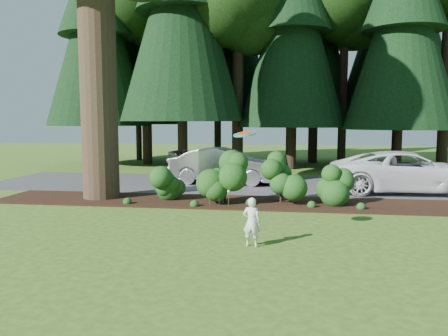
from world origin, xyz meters
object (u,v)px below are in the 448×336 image
object	(u,v)px
car_white_suv	(407,172)
frisbee	(245,134)
car_silver_wagon	(224,166)
child	(252,222)
car_dark_suv	(226,166)

from	to	relation	value
car_white_suv	frisbee	size ratio (longest dim) A/B	10.80
car_silver_wagon	car_white_suv	xyz separation A→B (m)	(7.13, -1.39, 0.01)
car_white_suv	car_silver_wagon	bearing A→B (deg)	76.80
child	frisbee	distance (m)	1.91
child	frisbee	size ratio (longest dim) A/B	2.07
car_silver_wagon	car_dark_suv	distance (m)	0.60
car_silver_wagon	car_dark_suv	xyz separation A→B (m)	(-0.01, 0.59, -0.07)
car_white_suv	frisbee	bearing A→B (deg)	142.13
car_white_suv	child	size ratio (longest dim) A/B	5.23
car_white_suv	car_dark_suv	distance (m)	7.41
car_white_suv	frisbee	xyz separation A→B (m)	(-5.39, -7.50, 1.60)
car_dark_suv	car_silver_wagon	bearing A→B (deg)	-171.50
car_dark_suv	child	distance (m)	10.02
car_white_suv	child	distance (m)	9.42
car_silver_wagon	frisbee	bearing A→B (deg)	-164.58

